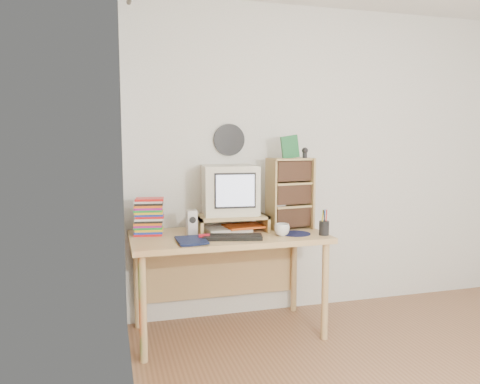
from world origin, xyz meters
TOP-DOWN VIEW (x-y plane):
  - back_wall at (0.00, 1.75)m, footprint 3.50×0.00m
  - left_wall at (-1.75, 0.00)m, footprint 0.00×3.50m
  - curtain at (-1.71, 0.48)m, footprint 0.00×2.20m
  - wall_disc at (-0.93, 1.73)m, footprint 0.25×0.02m
  - desk at (-1.03, 1.44)m, footprint 1.40×0.70m
  - monitor_riser at (-0.98, 1.48)m, footprint 0.52×0.30m
  - crt_monitor at (-0.98, 1.53)m, footprint 0.43×0.43m
  - speaker_left at (-1.29, 1.40)m, footprint 0.07×0.07m
  - speaker_right at (-0.62, 1.44)m, footprint 0.09×0.09m
  - keyboard at (-1.05, 1.21)m, footprint 0.43×0.23m
  - dvd_stack at (-1.58, 1.52)m, footprint 0.22×0.17m
  - cd_rack at (-0.52, 1.46)m, footprint 0.34×0.21m
  - mug at (-0.67, 1.22)m, footprint 0.12×0.12m
  - diary at (-1.43, 1.19)m, footprint 0.24×0.18m
  - mousepad at (-0.56, 1.25)m, footprint 0.28×0.28m
  - pen_cup at (-0.38, 1.16)m, footprint 0.09×0.09m
  - papers at (-0.96, 1.49)m, footprint 0.35×0.28m
  - red_box at (-1.23, 1.24)m, footprint 0.08×0.06m
  - game_box at (-0.53, 1.45)m, footprint 0.13×0.03m
  - webcam at (-0.42, 1.42)m, footprint 0.05×0.05m

SIDE VIEW (x-z plane):
  - desk at x=-1.03m, z-range 0.24..0.99m
  - mousepad at x=-0.56m, z-range 0.75..0.75m
  - keyboard at x=-1.05m, z-range 0.75..0.78m
  - red_box at x=-1.23m, z-range 0.75..0.79m
  - papers at x=-0.96m, z-range 0.75..0.79m
  - diary at x=-1.43m, z-range 0.75..0.80m
  - mug at x=-0.67m, z-range 0.75..0.84m
  - pen_cup at x=-0.38m, z-range 0.75..0.89m
  - speaker_left at x=-1.29m, z-range 0.75..0.93m
  - monitor_riser at x=-0.98m, z-range 0.78..0.90m
  - speaker_right at x=-0.62m, z-range 0.75..0.96m
  - dvd_stack at x=-1.58m, z-range 0.75..1.03m
  - cd_rack at x=-0.52m, z-range 0.75..1.29m
  - crt_monitor at x=-0.98m, z-range 0.87..1.24m
  - curtain at x=-1.71m, z-range 0.05..2.25m
  - back_wall at x=0.00m, z-range -0.50..3.00m
  - left_wall at x=-1.75m, z-range -0.50..3.00m
  - webcam at x=-0.42m, z-range 1.29..1.37m
  - game_box at x=-0.53m, z-range 1.29..1.46m
  - wall_disc at x=-0.93m, z-range 1.30..1.55m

